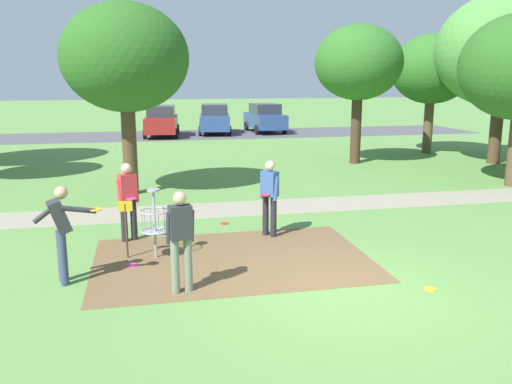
# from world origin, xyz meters

# --- Properties ---
(ground_plane) EXTENTS (160.00, 160.00, 0.00)m
(ground_plane) POSITION_xyz_m (0.00, 0.00, 0.00)
(ground_plane) COLOR #5B8942
(dirt_tee_pad) EXTENTS (5.34, 3.65, 0.01)m
(dirt_tee_pad) POSITION_xyz_m (-1.58, 1.93, 0.00)
(dirt_tee_pad) COLOR brown
(dirt_tee_pad) RESTS_ON ground
(disc_golf_basket) EXTENTS (0.98, 0.58, 1.39)m
(disc_golf_basket) POSITION_xyz_m (-3.11, 2.36, 0.75)
(disc_golf_basket) COLOR #9E9EA3
(disc_golf_basket) RESTS_ON ground
(player_foreground_watching) EXTENTS (0.49, 0.45, 1.71)m
(player_foreground_watching) POSITION_xyz_m (-3.57, 3.61, 0.97)
(player_foreground_watching) COLOR #232328
(player_foreground_watching) RESTS_ON ground
(player_throwing) EXTENTS (0.49, 0.43, 1.71)m
(player_throwing) POSITION_xyz_m (-2.66, 0.52, 0.97)
(player_throwing) COLOR slate
(player_throwing) RESTS_ON ground
(player_waiting_left) EXTENTS (1.17, 0.44, 1.71)m
(player_waiting_left) POSITION_xyz_m (-4.62, 1.34, 0.99)
(player_waiting_left) COLOR #384260
(player_waiting_left) RESTS_ON ground
(player_waiting_right) EXTENTS (0.45, 0.47, 1.71)m
(player_waiting_right) POSITION_xyz_m (-0.50, 3.32, 0.97)
(player_waiting_right) COLOR #232328
(player_waiting_right) RESTS_ON ground
(frisbee_near_basket) EXTENTS (0.21, 0.21, 0.02)m
(frisbee_near_basket) POSITION_xyz_m (1.42, -0.27, 0.01)
(frisbee_near_basket) COLOR gold
(frisbee_near_basket) RESTS_ON ground
(frisbee_by_tee) EXTENTS (0.21, 0.21, 0.02)m
(frisbee_by_tee) POSITION_xyz_m (-3.51, 1.97, 0.01)
(frisbee_by_tee) COLOR #E53D99
(frisbee_by_tee) RESTS_ON ground
(frisbee_mid_grass) EXTENTS (0.20, 0.20, 0.02)m
(frisbee_mid_grass) POSITION_xyz_m (-1.35, 4.51, 0.01)
(frisbee_mid_grass) COLOR red
(frisbee_mid_grass) RESTS_ON ground
(tree_near_left) EXTENTS (3.52, 3.52, 5.58)m
(tree_near_left) POSITION_xyz_m (5.37, 12.65, 4.05)
(tree_near_left) COLOR #422D1E
(tree_near_left) RESTS_ON ground
(tree_mid_left) EXTENTS (3.69, 3.69, 5.43)m
(tree_mid_left) POSITION_xyz_m (9.85, 14.78, 3.84)
(tree_mid_left) COLOR brown
(tree_mid_left) RESTS_ON ground
(tree_mid_center) EXTENTS (5.31, 5.31, 6.80)m
(tree_mid_center) POSITION_xyz_m (10.99, 11.43, 4.52)
(tree_mid_center) COLOR #4C3823
(tree_mid_center) RESTS_ON ground
(tree_mid_right) EXTENTS (3.72, 3.72, 5.64)m
(tree_mid_right) POSITION_xyz_m (-3.61, 8.50, 4.03)
(tree_mid_right) COLOR #4C3823
(tree_mid_right) RESTS_ON ground
(parking_lot_strip) EXTENTS (36.00, 6.00, 0.01)m
(parking_lot_strip) POSITION_xyz_m (0.00, 25.20, 0.00)
(parking_lot_strip) COLOR #4C4C51
(parking_lot_strip) RESTS_ON ground
(parked_car_leftmost) EXTENTS (2.29, 4.36, 1.84)m
(parked_car_leftmost) POSITION_xyz_m (-2.09, 24.65, 0.92)
(parked_car_leftmost) COLOR maroon
(parked_car_leftmost) RESTS_ON ground
(parked_car_center_left) EXTENTS (2.36, 4.39, 1.84)m
(parked_car_center_left) POSITION_xyz_m (1.24, 25.60, 0.92)
(parked_car_center_left) COLOR #2D4784
(parked_car_center_left) RESTS_ON ground
(parked_car_center_right) EXTENTS (2.18, 4.31, 1.84)m
(parked_car_center_right) POSITION_xyz_m (4.54, 25.77, 0.92)
(parked_car_center_right) COLOR #2D4784
(parked_car_center_right) RESTS_ON ground
(gravel_path) EXTENTS (40.00, 1.68, 0.00)m
(gravel_path) POSITION_xyz_m (0.00, 5.95, 0.00)
(gravel_path) COLOR gray
(gravel_path) RESTS_ON ground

